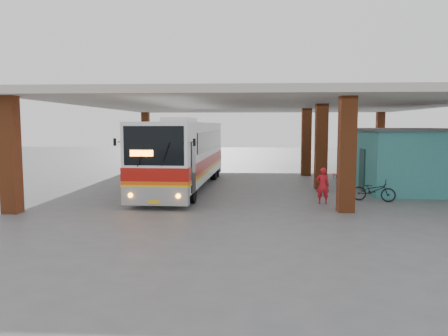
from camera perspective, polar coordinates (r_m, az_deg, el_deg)
ground at (r=19.88m, az=5.21°, el=-3.89°), size 90.00×90.00×0.00m
brick_columns at (r=24.71m, az=8.23°, el=3.01°), size 20.10×21.60×4.35m
canopy_roof at (r=26.15m, az=5.98°, el=8.27°), size 21.00×23.00×0.30m
shop_building at (r=25.01m, az=22.39°, el=1.27°), size 5.20×8.20×3.11m
coach_bus at (r=22.72m, az=-5.25°, el=1.89°), size 3.03×12.57×3.64m
motorcycle at (r=19.89m, az=18.95°, el=-2.78°), size 1.92×1.17×0.95m
pedestrian at (r=18.70m, az=12.77°, el=-2.25°), size 0.57×0.40×1.52m
red_chair at (r=28.07m, az=14.70°, el=-0.59°), size 0.49×0.49×0.71m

